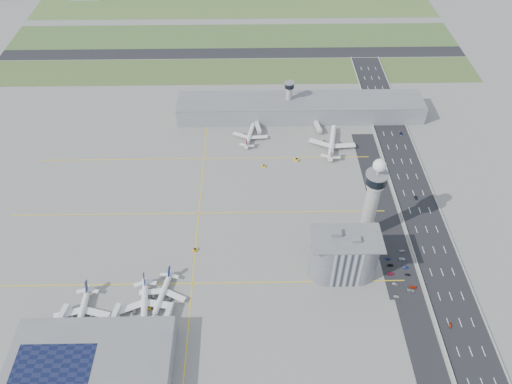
{
  "coord_description": "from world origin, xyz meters",
  "views": [
    {
      "loc": [
        -4.34,
        -214.17,
        248.91
      ],
      "look_at": [
        0.0,
        35.0,
        15.0
      ],
      "focal_mm": 35.0,
      "sensor_mm": 36.0,
      "label": 1
    }
  ],
  "objects_px": {
    "car_lot_8": "(408,275)",
    "car_hw_0": "(450,325)",
    "airplane_near_b": "(144,305)",
    "car_lot_6": "(411,291)",
    "secondary_tower": "(289,96)",
    "jet_bridge_near_1": "(111,327)",
    "car_hw_1": "(416,198)",
    "airplane_near_a": "(80,313)",
    "airplane_near_c": "(162,293)",
    "car_lot_2": "(391,274)",
    "car_hw_4": "(371,96)",
    "admin_building": "(344,255)",
    "car_lot_5": "(383,247)",
    "jet_bridge_far_1": "(315,123)",
    "car_lot_11": "(402,251)",
    "airplane_far_a": "(250,133)",
    "car_hw_2": "(401,134)",
    "car_lot_1": "(395,284)",
    "car_lot_7": "(413,287)",
    "car_lot_3": "(390,265)",
    "tug_2": "(168,274)",
    "control_tower": "(373,197)",
    "airplane_far_b": "(332,140)",
    "car_lot_9": "(406,268)",
    "car_lot_4": "(388,259)",
    "tug_0": "(121,310)",
    "tug_4": "(264,166)",
    "jet_bridge_near_2": "(165,326)",
    "jet_bridge_far_0": "(256,124)",
    "car_lot_0": "(396,296)",
    "tug_5": "(297,159)",
    "car_lot_10": "(402,259)",
    "jet_bridge_near_0": "(57,328)"
  },
  "relations": [
    {
      "from": "control_tower",
      "to": "car_hw_0",
      "type": "distance_m",
      "value": 86.2
    },
    {
      "from": "car_lot_11",
      "to": "tug_5",
      "type": "bearing_deg",
      "value": 26.62
    },
    {
      "from": "car_lot_0",
      "to": "car_lot_5",
      "type": "distance_m",
      "value": 38.68
    },
    {
      "from": "car_lot_8",
      "to": "car_hw_0",
      "type": "bearing_deg",
      "value": -148.32
    },
    {
      "from": "car_lot_2",
      "to": "car_lot_7",
      "type": "distance_m",
      "value": 15.28
    },
    {
      "from": "secondary_tower",
      "to": "car_lot_3",
      "type": "relative_size",
      "value": 8.5
    },
    {
      "from": "car_lot_6",
      "to": "jet_bridge_near_0",
      "type": "bearing_deg",
      "value": 105.77
    },
    {
      "from": "car_hw_4",
      "to": "tug_5",
      "type": "bearing_deg",
      "value": -130.04
    },
    {
      "from": "car_lot_7",
      "to": "car_hw_1",
      "type": "height_order",
      "value": "car_lot_7"
    },
    {
      "from": "car_lot_2",
      "to": "jet_bridge_near_2",
      "type": "bearing_deg",
      "value": 102.41
    },
    {
      "from": "tug_4",
      "to": "jet_bridge_far_0",
      "type": "bearing_deg",
      "value": 19.31
    },
    {
      "from": "admin_building",
      "to": "car_hw_0",
      "type": "height_order",
      "value": "admin_building"
    },
    {
      "from": "secondary_tower",
      "to": "car_lot_11",
      "type": "relative_size",
      "value": 8.15
    },
    {
      "from": "airplane_far_b",
      "to": "jet_bridge_near_2",
      "type": "xyz_separation_m",
      "value": [
        -115.6,
        -165.72,
        -3.43
      ]
    },
    {
      "from": "car_lot_2",
      "to": "car_hw_4",
      "type": "height_order",
      "value": "car_hw_4"
    },
    {
      "from": "jet_bridge_near_1",
      "to": "car_lot_3",
      "type": "bearing_deg",
      "value": -65.69
    },
    {
      "from": "jet_bridge_far_1",
      "to": "car_hw_2",
      "type": "height_order",
      "value": "jet_bridge_far_1"
    },
    {
      "from": "car_lot_6",
      "to": "secondary_tower",
      "type": "bearing_deg",
      "value": 27.63
    },
    {
      "from": "airplane_far_b",
      "to": "car_lot_9",
      "type": "height_order",
      "value": "airplane_far_b"
    },
    {
      "from": "secondary_tower",
      "to": "car_lot_0",
      "type": "bearing_deg",
      "value": -74.76
    },
    {
      "from": "airplane_far_a",
      "to": "car_lot_8",
      "type": "distance_m",
      "value": 172.68
    },
    {
      "from": "jet_bridge_near_1",
      "to": "car_hw_1",
      "type": "distance_m",
      "value": 223.59
    },
    {
      "from": "tug_0",
      "to": "car_lot_6",
      "type": "xyz_separation_m",
      "value": [
        171.92,
        11.15,
        -0.43
      ]
    },
    {
      "from": "car_lot_5",
      "to": "jet_bridge_far_1",
      "type": "bearing_deg",
      "value": 10.58
    },
    {
      "from": "secondary_tower",
      "to": "tug_0",
      "type": "xyz_separation_m",
      "value": [
        -109.86,
        -199.11,
        -17.73
      ]
    },
    {
      "from": "jet_bridge_near_1",
      "to": "airplane_far_b",
      "type": "bearing_deg",
      "value": -31.3
    },
    {
      "from": "jet_bridge_far_1",
      "to": "jet_bridge_near_2",
      "type": "bearing_deg",
      "value": -38.55
    },
    {
      "from": "secondary_tower",
      "to": "admin_building",
      "type": "bearing_deg",
      "value": -82.71
    },
    {
      "from": "car_hw_2",
      "to": "tug_2",
      "type": "bearing_deg",
      "value": -140.66
    },
    {
      "from": "car_lot_1",
      "to": "car_lot_8",
      "type": "bearing_deg",
      "value": -43.81
    },
    {
      "from": "airplane_near_a",
      "to": "airplane_near_c",
      "type": "distance_m",
      "value": 46.22
    },
    {
      "from": "secondary_tower",
      "to": "car_lot_0",
      "type": "height_order",
      "value": "secondary_tower"
    },
    {
      "from": "car_lot_5",
      "to": "car_hw_2",
      "type": "xyz_separation_m",
      "value": [
        40.44,
        122.79,
        0.02
      ]
    },
    {
      "from": "secondary_tower",
      "to": "control_tower",
      "type": "bearing_deg",
      "value": -73.52
    },
    {
      "from": "jet_bridge_far_1",
      "to": "car_lot_4",
      "type": "height_order",
      "value": "jet_bridge_far_1"
    },
    {
      "from": "car_lot_1",
      "to": "jet_bridge_near_1",
      "type": "bearing_deg",
      "value": 108.91
    },
    {
      "from": "airplane_near_c",
      "to": "car_hw_0",
      "type": "height_order",
      "value": "airplane_near_c"
    },
    {
      "from": "tug_0",
      "to": "car_hw_2",
      "type": "distance_m",
      "value": 263.27
    },
    {
      "from": "jet_bridge_far_1",
      "to": "car_lot_10",
      "type": "relative_size",
      "value": 3.37
    },
    {
      "from": "jet_bridge_near_2",
      "to": "car_hw_0",
      "type": "relative_size",
      "value": 3.92
    },
    {
      "from": "airplane_near_b",
      "to": "tug_0",
      "type": "bearing_deg",
      "value": -96.0
    },
    {
      "from": "car_lot_8",
      "to": "airplane_near_b",
      "type": "bearing_deg",
      "value": 106.58
    },
    {
      "from": "tug_4",
      "to": "car_lot_11",
      "type": "xyz_separation_m",
      "value": [
        87.23,
        -86.3,
        -0.24
      ]
    },
    {
      "from": "car_lot_11",
      "to": "airplane_far_a",
      "type": "bearing_deg",
      "value": 31.47
    },
    {
      "from": "tug_4",
      "to": "tug_2",
      "type": "bearing_deg",
      "value": 162.66
    },
    {
      "from": "car_lot_4",
      "to": "car_hw_4",
      "type": "relative_size",
      "value": 0.92
    },
    {
      "from": "car_lot_3",
      "to": "control_tower",
      "type": "bearing_deg",
      "value": 22.77
    },
    {
      "from": "tug_5",
      "to": "car_hw_1",
      "type": "relative_size",
      "value": 0.92
    },
    {
      "from": "car_lot_0",
      "to": "car_hw_2",
      "type": "height_order",
      "value": "car_lot_0"
    },
    {
      "from": "jet_bridge_far_0",
      "to": "car_lot_3",
      "type": "relative_size",
      "value": 3.73
    }
  ]
}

